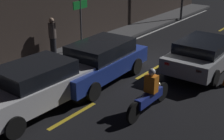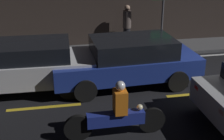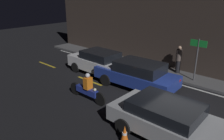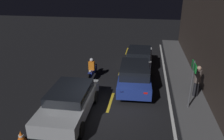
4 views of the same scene
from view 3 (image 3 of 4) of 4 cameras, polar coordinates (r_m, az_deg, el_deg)
ground_plane at (r=9.85m, az=16.62°, el=-11.03°), size 56.00×56.00×0.00m
raised_curb at (r=13.33m, az=24.49°, el=-3.41°), size 28.00×1.62×0.13m
lane_dash_a at (r=16.26m, az=-16.65°, el=1.36°), size 2.00×0.14×0.01m
lane_dash_b at (r=12.82m, az=-5.90°, el=-2.84°), size 2.00×0.14×0.01m
lane_dash_c at (r=10.23m, az=11.56°, el=-9.31°), size 2.00×0.14×0.01m
lane_solid_kerb at (r=12.41m, az=22.88°, el=-5.17°), size 25.20×0.14×0.01m
sedan_white at (r=13.64m, az=-3.50°, el=2.18°), size 4.07×1.92×1.49m
sedan_blue at (r=11.69m, az=6.50°, el=-1.00°), size 4.56×2.07×1.48m
hatchback_silver at (r=8.01m, az=14.65°, el=-12.37°), size 4.33×2.06×1.34m
motorcycle at (r=10.44m, az=-6.59°, el=-4.97°), size 2.37×0.36×1.39m
traffic_cone_near at (r=7.72m, az=3.31°, el=-16.55°), size 0.40×0.40×0.69m
pedestrian at (r=14.02m, az=17.00°, el=2.71°), size 0.34×0.34×1.70m
shop_sign at (r=12.83m, az=21.43°, el=4.47°), size 0.90×0.08×2.40m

